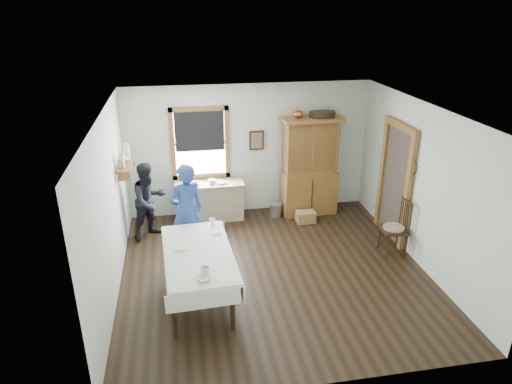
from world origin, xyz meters
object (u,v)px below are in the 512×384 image
Objects in this scene: spindle_chair at (394,227)px; wicker_basket at (306,217)px; dining_table at (200,275)px; china_hutch at (310,167)px; pail at (275,210)px; work_counter at (210,201)px; woman_blue at (187,215)px; figure_dark at (149,203)px.

spindle_chair reaches higher than wicker_basket.
china_hutch is at bearing 47.20° from dining_table.
pail is 0.67m from wicker_basket.
spindle_chair is at bearing 11.93° from dining_table.
china_hutch is 2.01× the size of spindle_chair.
work_counter is 2.17m from china_hutch.
woman_blue is (-0.50, -1.41, 0.39)m from work_counter.
spindle_chair reaches higher than dining_table.
pail is 2.35m from woman_blue.
wicker_basket is at bearing -34.32° from pail.
china_hutch is 1.15m from pail.
wicker_basket is at bearing 43.96° from dining_table.
wicker_basket is (-1.18, 1.47, -0.40)m from spindle_chair.
woman_blue reaches higher than wicker_basket.
pail is (1.73, 2.58, -0.25)m from dining_table.
pail is at bearing 56.15° from dining_table.
spindle_chair is at bearing 150.01° from woman_blue.
wicker_basket is (-0.17, -0.45, -0.92)m from china_hutch.
work_counter reaches higher than pail.
pail is 0.18× the size of woman_blue.
pail is at bearing -27.15° from figure_dark.
china_hutch is 1.04m from wicker_basket.
wicker_basket is 0.24× the size of woman_blue.
work_counter is 2.73m from dining_table.
woman_blue is at bearing 95.50° from dining_table.
china_hutch is 1.30× the size of woman_blue.
woman_blue is at bearing -159.26° from wicker_basket.
dining_table is 1.23× the size of woman_blue.
figure_dark is (-0.67, 0.84, -0.11)m from woman_blue.
dining_table is at bearing 74.32° from woman_blue.
work_counter is 1.99m from wicker_basket.
figure_dark is (-1.17, -0.57, 0.29)m from work_counter.
dining_table is 3.11m from pail.
work_counter is 0.67× the size of china_hutch.
wicker_basket is 3.13m from figure_dark.
china_hutch is at bearing -28.06° from figure_dark.
woman_blue reaches higher than pail.
china_hutch is 2.23m from spindle_chair.
figure_dark reaches higher than wicker_basket.
work_counter is at bearing 174.77° from pail.
china_hutch is (2.08, -0.05, 0.63)m from work_counter.
dining_table is at bearing -136.04° from wicker_basket.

